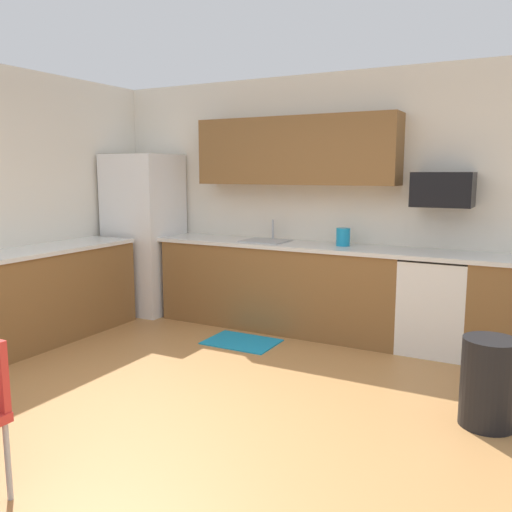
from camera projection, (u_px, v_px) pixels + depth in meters
ground_plane at (187, 420)px, 3.69m from camera, size 12.00×12.00×0.00m
wall_back at (328, 203)px, 5.79m from camera, size 5.80×0.10×2.70m
cabinet_run_back at (279, 287)px, 5.82m from camera, size 2.67×0.60×0.90m
cabinet_run_left at (44, 296)px, 5.39m from camera, size 0.60×2.00×0.90m
countertop_back at (315, 247)px, 5.55m from camera, size 4.80×0.64×0.04m
countertop_left at (41, 250)px, 5.32m from camera, size 0.64×2.00×0.04m
upper_cabinets_back at (295, 151)px, 5.65m from camera, size 2.20×0.34×0.70m
refrigerator at (145, 234)px, 6.49m from camera, size 0.76×0.70×1.88m
oven_range at (435, 304)px, 5.06m from camera, size 0.60×0.60×0.91m
microwave at (443, 190)px, 4.98m from camera, size 0.54×0.36×0.32m
sink_basin at (266, 247)px, 5.83m from camera, size 0.48×0.40×0.14m
sink_faucet at (273, 231)px, 5.96m from camera, size 0.02×0.02×0.24m
trash_bin at (489, 382)px, 3.57m from camera, size 0.36×0.36×0.60m
floor_mat at (242, 342)px, 5.36m from camera, size 0.70×0.50×0.01m
kettle at (343, 238)px, 5.45m from camera, size 0.14×0.14×0.20m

